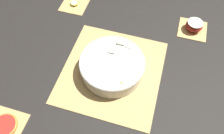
% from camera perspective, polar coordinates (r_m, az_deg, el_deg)
% --- Properties ---
extents(ground_plane, '(6.00, 6.00, 0.00)m').
position_cam_1_polar(ground_plane, '(0.89, 0.00, -1.17)').
color(ground_plane, black).
extents(bamboo_mat_center, '(0.41, 0.39, 0.01)m').
position_cam_1_polar(bamboo_mat_center, '(0.89, 0.00, -1.07)').
color(bamboo_mat_center, tan).
rests_on(bamboo_mat_center, ground_plane).
extents(coaster_mat_near_right, '(0.13, 0.13, 0.01)m').
position_cam_1_polar(coaster_mat_near_right, '(1.09, 20.29, 9.26)').
color(coaster_mat_near_right, tan).
rests_on(coaster_mat_near_right, ground_plane).
extents(coaster_mat_far_left, '(0.13, 0.13, 0.01)m').
position_cam_1_polar(coaster_mat_far_left, '(0.88, -26.02, -13.78)').
color(coaster_mat_far_left, tan).
rests_on(coaster_mat_far_left, ground_plane).
extents(coaster_mat_far_right, '(0.13, 0.13, 0.01)m').
position_cam_1_polar(coaster_mat_far_right, '(1.16, -9.78, 15.80)').
color(coaster_mat_far_right, tan).
rests_on(coaster_mat_far_right, ground_plane).
extents(fruit_salad_bowl, '(0.26, 0.26, 0.08)m').
position_cam_1_polar(fruit_salad_bowl, '(0.85, 0.03, 0.43)').
color(fruit_salad_bowl, silver).
rests_on(fruit_salad_bowl, bamboo_mat_center).
extents(apple_half, '(0.07, 0.07, 0.04)m').
position_cam_1_polar(apple_half, '(1.08, 20.68, 10.12)').
color(apple_half, '#B72D23').
rests_on(apple_half, coaster_mat_near_right).
extents(banana_coin_single, '(0.04, 0.04, 0.01)m').
position_cam_1_polar(banana_coin_single, '(1.16, -9.84, 16.08)').
color(banana_coin_single, beige).
rests_on(banana_coin_single, coaster_mat_far_right).
extents(grapefruit_slice, '(0.09, 0.09, 0.01)m').
position_cam_1_polar(grapefruit_slice, '(0.87, -26.25, -13.58)').
color(grapefruit_slice, red).
rests_on(grapefruit_slice, coaster_mat_far_left).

